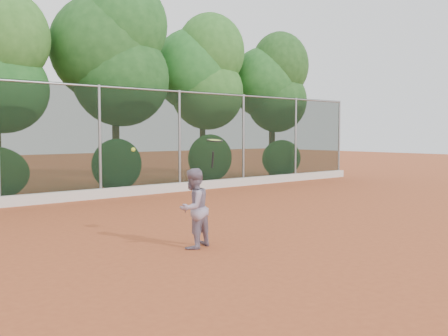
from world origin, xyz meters
TOP-DOWN VIEW (x-y plane):
  - ground at (0.00, 0.00)m, footprint 80.00×80.00m
  - concrete_curb at (0.00, 6.82)m, footprint 24.00×0.20m
  - tennis_player at (-1.85, -0.37)m, footprint 0.81×0.72m
  - chainlink_fence at (-0.00, 7.00)m, footprint 24.09×0.09m
  - foliage_backdrop at (-0.55, 8.98)m, footprint 23.70×3.63m
  - tennis_racket at (-1.38, -0.38)m, footprint 0.34×0.34m
  - tennis_ball_in_flight at (-3.12, -0.54)m, footprint 0.06×0.06m

SIDE VIEW (x-z plane):
  - ground at x=0.00m, z-range 0.00..0.00m
  - concrete_curb at x=0.00m, z-range 0.00..0.30m
  - tennis_player at x=-1.85m, z-range 0.00..1.40m
  - tennis_ball_in_flight at x=-3.12m, z-range 1.73..1.79m
  - tennis_racket at x=-1.38m, z-range 1.58..2.11m
  - chainlink_fence at x=0.00m, z-range 0.11..3.61m
  - foliage_backdrop at x=-0.55m, z-range 0.63..8.18m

